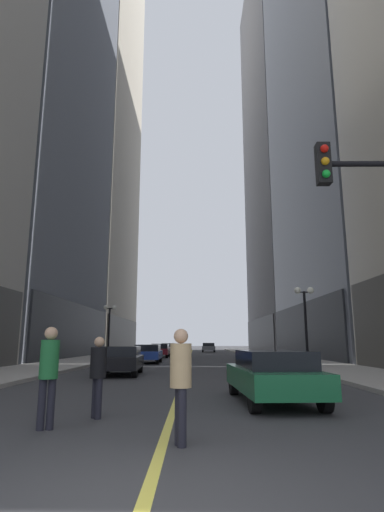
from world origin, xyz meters
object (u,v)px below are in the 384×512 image
at_px(pedestrian_in_green_parka, 49,368).
at_px(street_lamp_left_far, 109,320).
at_px(pedestrian_in_black_coat, 98,370).
at_px(pedestrian_in_tan_trench, 181,376).
at_px(street_lamp_right_mid, 305,309).
at_px(car_grey, 209,347).
at_px(car_green, 273,374).
at_px(car_black, 121,359).
at_px(car_maroon, 160,350).
at_px(car_silver, 168,348).
at_px(car_blue, 148,353).

relative_size(pedestrian_in_green_parka, street_lamp_left_far, 0.41).
distance_m(pedestrian_in_black_coat, pedestrian_in_tan_trench, 2.87).
bearing_deg(street_lamp_right_mid, car_grey, 95.62).
xyz_separation_m(car_green, pedestrian_in_tan_trench, (-2.25, -4.39, 0.31)).
bearing_deg(car_black, pedestrian_in_black_coat, -82.30).
relative_size(car_maroon, street_lamp_left_far, 1.01).
relative_size(car_black, pedestrian_in_green_parka, 2.38).
bearing_deg(street_lamp_right_mid, car_silver, 106.89).
bearing_deg(pedestrian_in_green_parka, car_black, 93.93).
xyz_separation_m(car_silver, street_lamp_right_mid, (9.19, -30.27, 2.54)).
height_order(car_black, car_grey, same).
bearing_deg(car_black, car_blue, 89.51).
relative_size(car_blue, pedestrian_in_tan_trench, 2.58).
xyz_separation_m(car_green, street_lamp_left_far, (-8.93, 22.19, 2.54)).
xyz_separation_m(car_black, pedestrian_in_green_parka, (0.83, -12.14, 0.35)).
height_order(car_black, pedestrian_in_green_parka, pedestrian_in_green_parka).
xyz_separation_m(car_maroon, pedestrian_in_tan_trench, (3.20, -34.79, 0.31)).
height_order(car_silver, pedestrian_in_green_parka, pedestrian_in_green_parka).
relative_size(car_silver, pedestrian_in_tan_trench, 2.50).
bearing_deg(car_maroon, car_black, -90.27).
relative_size(car_maroon, car_silver, 1.02).
bearing_deg(street_lamp_right_mid, pedestrian_in_tan_trench, -111.81).
bearing_deg(car_grey, car_blue, -100.09).
bearing_deg(pedestrian_in_green_parka, car_blue, 91.87).
bearing_deg(pedestrian_in_tan_trench, car_black, 104.00).
distance_m(pedestrian_in_black_coat, pedestrian_in_green_parka, 1.30).
distance_m(car_silver, street_lamp_right_mid, 31.74).
bearing_deg(car_blue, street_lamp_left_far, 142.08).
xyz_separation_m(car_green, car_maroon, (-5.45, 30.40, -0.00)).
relative_size(car_black, street_lamp_left_far, 0.98).
distance_m(car_green, pedestrian_in_black_coat, 4.61).
distance_m(car_grey, pedestrian_in_green_parka, 53.71).
xyz_separation_m(car_black, car_silver, (0.23, 32.32, -0.00)).
bearing_deg(car_silver, pedestrian_in_tan_trench, -86.14).
relative_size(car_silver, car_grey, 0.99).
bearing_deg(car_blue, car_black, -90.49).
distance_m(car_green, pedestrian_in_green_parka, 5.75).
height_order(pedestrian_in_black_coat, pedestrian_in_green_parka, pedestrian_in_green_parka).
bearing_deg(pedestrian_in_green_parka, car_silver, 90.77).
relative_size(car_black, pedestrian_in_black_coat, 2.63).
bearing_deg(pedestrian_in_green_parka, street_lamp_right_mid, 58.80).
relative_size(pedestrian_in_black_coat, pedestrian_in_tan_trench, 0.94).
distance_m(car_maroon, car_grey, 20.56).
xyz_separation_m(car_green, car_silver, (-5.32, 41.19, -0.00)).
relative_size(car_black, pedestrian_in_tan_trench, 2.48).
xyz_separation_m(pedestrian_in_black_coat, pedestrian_in_green_parka, (-0.66, -1.11, 0.11)).
bearing_deg(car_silver, car_blue, -90.38).
distance_m(car_blue, car_silver, 21.70).
distance_m(car_silver, pedestrian_in_black_coat, 43.37).
bearing_deg(street_lamp_right_mid, car_black, -167.77).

